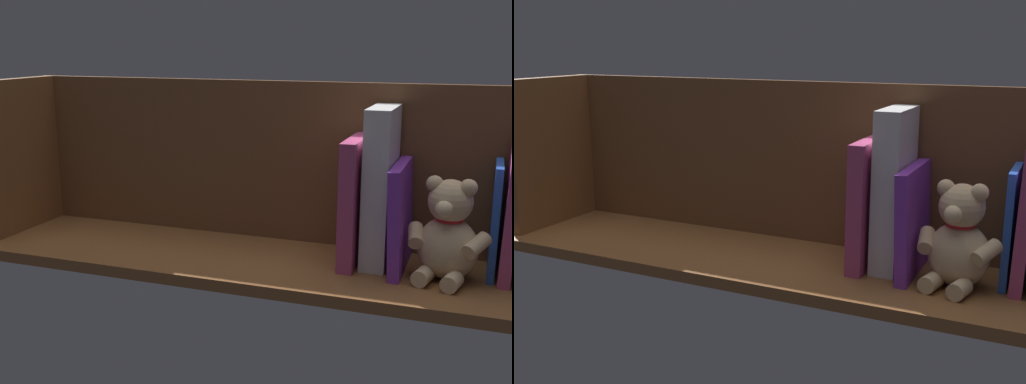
% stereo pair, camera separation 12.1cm
% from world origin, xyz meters
% --- Properties ---
extents(ground_plane, '(1.13, 0.30, 0.02)m').
position_xyz_m(ground_plane, '(0.00, 0.00, -0.01)').
color(ground_plane, brown).
extents(shelf_back_panel, '(1.13, 0.02, 0.33)m').
position_xyz_m(shelf_back_panel, '(0.00, -0.13, 0.16)').
color(shelf_back_panel, brown).
rests_on(shelf_back_panel, ground_plane).
extents(shelf_side_divider, '(0.02, 0.24, 0.33)m').
position_xyz_m(shelf_side_divider, '(0.55, 0.00, 0.16)').
color(shelf_side_divider, brown).
rests_on(shelf_side_divider, ground_plane).
extents(book_2, '(0.01, 0.12, 0.20)m').
position_xyz_m(book_2, '(-0.43, -0.05, 0.10)').
color(book_2, blue).
rests_on(book_2, ground_plane).
extents(teddy_bear, '(0.14, 0.13, 0.18)m').
position_xyz_m(teddy_bear, '(-0.35, 0.01, 0.08)').
color(teddy_bear, '#D1B284').
rests_on(teddy_bear, ground_plane).
extents(book_3, '(0.03, 0.17, 0.19)m').
position_xyz_m(book_3, '(-0.27, -0.03, 0.10)').
color(book_3, purple).
rests_on(book_3, ground_plane).
extents(dictionary_thick_white, '(0.05, 0.14, 0.29)m').
position_xyz_m(dictionary_thick_white, '(-0.23, -0.04, 0.15)').
color(dictionary_thick_white, silver).
rests_on(dictionary_thick_white, ground_plane).
extents(book_4, '(0.03, 0.16, 0.23)m').
position_xyz_m(book_4, '(-0.18, -0.03, 0.12)').
color(book_4, '#B23F72').
rests_on(book_4, ground_plane).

